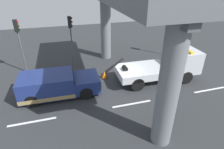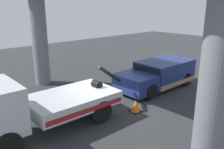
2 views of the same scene
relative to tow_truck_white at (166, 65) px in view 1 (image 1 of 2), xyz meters
name	(u,v)px [view 1 (image 1 of 2)]	position (x,y,z in m)	size (l,w,h in m)	color
ground_plane	(120,86)	(-3.66, 0.02, -1.25)	(60.00, 40.00, 0.10)	#2D3033
lane_stripe_west	(32,122)	(-9.66, -2.39, -1.20)	(2.60, 0.16, 0.01)	silver
lane_stripe_mid	(132,104)	(-3.66, -2.39, -1.20)	(2.60, 0.16, 0.01)	silver
lane_stripe_east	(210,90)	(2.34, -2.39, -1.20)	(2.60, 0.16, 0.01)	silver
tow_truck_white	(166,65)	(0.00, 0.00, 0.00)	(7.28, 2.55, 2.46)	silver
towed_van_green	(56,85)	(-8.21, 0.02, -0.42)	(5.25, 2.32, 1.58)	navy
overpass_structure	(127,3)	(-3.35, 0.02, 4.58)	(3.60, 12.95, 6.94)	slate
traffic_light_near	(18,35)	(-10.64, 4.27, 1.98)	(0.39, 0.32, 4.37)	#515456
traffic_light_far	(71,31)	(-6.64, 4.27, 2.00)	(0.39, 0.32, 4.40)	#515456
traffic_light_mid	(171,28)	(2.86, 4.27, 1.66)	(0.39, 0.32, 3.90)	#515456
traffic_cone_orange	(104,75)	(-4.55, 1.43, -0.92)	(0.50, 0.50, 0.59)	orange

